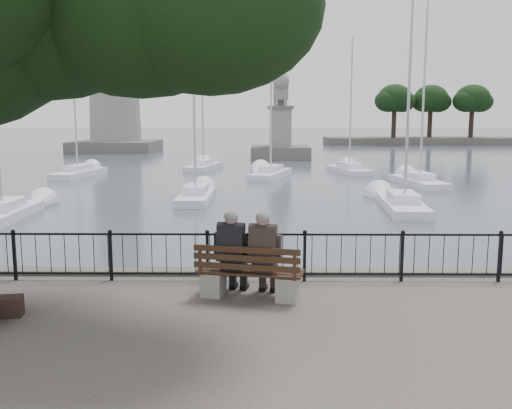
{
  "coord_description": "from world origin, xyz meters",
  "views": [
    {
      "loc": [
        0.12,
        -8.92,
        3.38
      ],
      "look_at": [
        0.0,
        2.5,
        1.6
      ],
      "focal_mm": 40.0,
      "sensor_mm": 36.0,
      "label": 1
    }
  ],
  "objects_px": {
    "person_right": "(265,258)",
    "lion_monument": "(280,137)",
    "lighthouse": "(113,45)",
    "person_left": "(233,256)",
    "bench": "(249,279)"
  },
  "relations": [
    {
      "from": "person_right",
      "to": "lion_monument",
      "type": "bearing_deg",
      "value": 87.84
    },
    {
      "from": "bench",
      "to": "person_left",
      "type": "bearing_deg",
      "value": 149.35
    },
    {
      "from": "bench",
      "to": "lighthouse",
      "type": "bearing_deg",
      "value": 106.44
    },
    {
      "from": "bench",
      "to": "person_right",
      "type": "height_order",
      "value": "person_right"
    },
    {
      "from": "person_left",
      "to": "lighthouse",
      "type": "height_order",
      "value": "lighthouse"
    },
    {
      "from": "person_right",
      "to": "lion_monument",
      "type": "height_order",
      "value": "lion_monument"
    },
    {
      "from": "bench",
      "to": "person_right",
      "type": "xyz_separation_m",
      "value": [
        0.28,
        0.06,
        0.4
      ]
    },
    {
      "from": "lighthouse",
      "to": "lion_monument",
      "type": "relative_size",
      "value": 3.46
    },
    {
      "from": "bench",
      "to": "lion_monument",
      "type": "bearing_deg",
      "value": 87.51
    },
    {
      "from": "person_right",
      "to": "lighthouse",
      "type": "xyz_separation_m",
      "value": [
        -18.17,
        60.58,
        11.07
      ]
    },
    {
      "from": "person_left",
      "to": "person_right",
      "type": "height_order",
      "value": "same"
    },
    {
      "from": "person_left",
      "to": "lion_monument",
      "type": "xyz_separation_m",
      "value": [
        2.42,
        48.38,
        0.44
      ]
    },
    {
      "from": "person_right",
      "to": "person_left",
      "type": "bearing_deg",
      "value": 168.07
    },
    {
      "from": "person_right",
      "to": "lion_monument",
      "type": "distance_m",
      "value": 48.55
    },
    {
      "from": "bench",
      "to": "person_right",
      "type": "relative_size",
      "value": 1.24
    }
  ]
}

